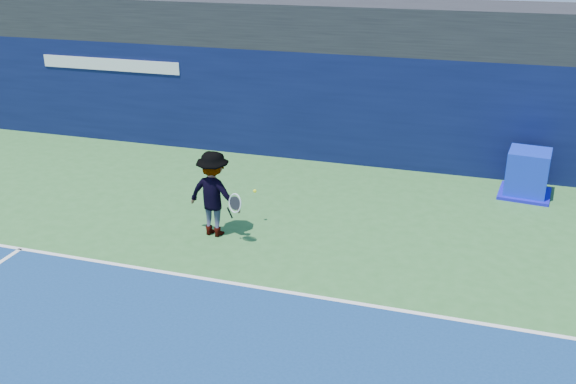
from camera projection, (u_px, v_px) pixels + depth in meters
The scene contains 6 objects.
baseline at pixel (253, 286), 11.58m from camera, with size 24.00×0.10×0.01m, color white.
stadium_band at pixel (356, 24), 17.75m from camera, with size 36.00×3.00×1.20m, color black.
back_wall_assembly at pixel (346, 106), 17.66m from camera, with size 36.00×1.03×3.00m.
equipment_cart at pixel (527, 175), 15.46m from camera, with size 1.30×1.30×1.13m.
tennis_player at pixel (214, 194), 13.29m from camera, with size 1.40×0.85×1.83m.
tennis_ball at pixel (255, 191), 13.86m from camera, with size 0.08×0.08×0.08m.
Camera 1 is at (3.61, -6.44, 5.94)m, focal length 40.00 mm.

